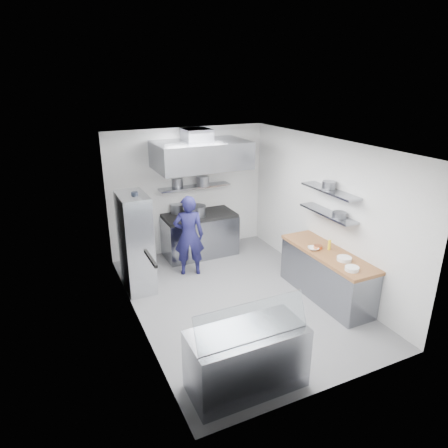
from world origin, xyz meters
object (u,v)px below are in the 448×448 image
wire_rack (136,242)px  display_case (247,359)px  chef (189,236)px  gas_range (200,236)px

wire_rack → display_case: bearing=-78.7°
chef → display_case: 3.37m
chef → wire_rack: bearing=25.2°
wire_rack → gas_range: bearing=29.1°
display_case → wire_rack: bearing=101.3°
gas_range → chef: 1.02m
gas_range → chef: (-0.54, -0.78, 0.38)m
gas_range → wire_rack: 1.92m
gas_range → wire_rack: (-1.63, -0.91, 0.48)m
wire_rack → display_case: size_ratio=1.23×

